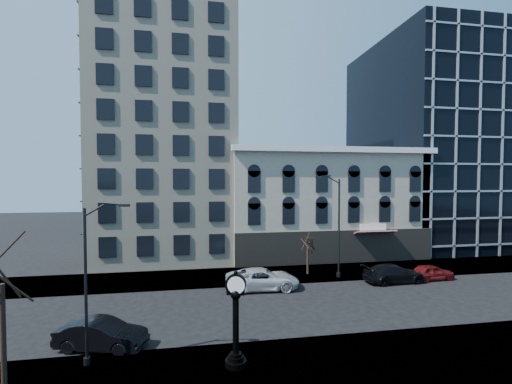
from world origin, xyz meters
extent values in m
plane|color=black|center=(0.00, 0.00, 0.00)|extent=(160.00, 160.00, 0.00)
cube|color=gray|center=(0.00, 8.00, 0.06)|extent=(160.00, 6.00, 0.12)
cube|color=gray|center=(0.00, -8.00, 0.06)|extent=(160.00, 6.00, 0.12)
cube|color=beige|center=(-6.00, 19.00, 19.00)|extent=(15.00, 15.00, 38.00)
cube|color=#B2A893|center=(12.00, 16.00, 6.00)|extent=(22.00, 10.00, 12.00)
cube|color=white|center=(12.00, 10.80, 12.20)|extent=(22.60, 0.80, 0.60)
cube|color=black|center=(12.00, 10.95, 1.80)|extent=(22.00, 0.30, 3.60)
cube|color=maroon|center=(16.00, 10.40, 3.40)|extent=(4.50, 1.18, 0.55)
cube|color=black|center=(32.00, 21.00, 14.00)|extent=(20.00, 20.00, 28.00)
cylinder|color=black|center=(-0.91, -7.30, 0.26)|extent=(1.04, 1.04, 0.28)
cylinder|color=black|center=(-0.91, -7.30, 0.50)|extent=(0.76, 0.76, 0.19)
cylinder|color=black|center=(-0.91, -7.30, 0.67)|extent=(0.57, 0.57, 0.15)
cylinder|color=black|center=(-0.91, -7.30, 2.10)|extent=(0.30, 0.30, 2.74)
sphere|color=black|center=(-0.91, -7.30, 3.57)|extent=(0.53, 0.53, 0.53)
cube|color=black|center=(-0.91, -7.30, 3.66)|extent=(0.87, 0.42, 0.24)
cylinder|color=black|center=(-0.91, -7.30, 4.04)|extent=(1.03, 0.55, 0.98)
cylinder|color=white|center=(-0.91, -7.46, 4.04)|extent=(0.81, 0.24, 0.83)
cylinder|color=white|center=(-0.91, -7.14, 4.04)|extent=(0.81, 0.24, 0.83)
sphere|color=black|center=(-0.91, -7.30, 4.60)|extent=(0.19, 0.19, 0.19)
cylinder|color=black|center=(-7.94, -6.00, 3.88)|extent=(0.14, 0.14, 7.52)
cylinder|color=black|center=(-7.94, -6.00, 0.29)|extent=(0.31, 0.31, 0.35)
cube|color=black|center=(-6.31, -6.32, 7.77)|extent=(0.51, 0.28, 0.12)
cylinder|color=black|center=(10.00, 6.00, 4.59)|extent=(0.17, 0.17, 8.93)
cylinder|color=black|center=(10.00, 6.00, 0.33)|extent=(0.37, 0.37, 0.42)
cube|color=black|center=(8.03, 6.12, 9.21)|extent=(0.58, 0.26, 0.15)
cylinder|color=#312118|center=(-10.67, -7.66, 2.40)|extent=(0.22, 0.22, 4.55)
cylinder|color=#312118|center=(7.55, 7.46, 1.45)|extent=(0.23, 0.23, 2.65)
imported|color=black|center=(-7.73, -4.24, 0.77)|extent=(4.96, 2.81, 1.55)
imported|color=silver|center=(2.56, 4.10, 0.84)|extent=(6.19, 3.09, 1.68)
imported|color=black|center=(14.26, 3.98, 0.79)|extent=(5.52, 2.42, 1.58)
imported|color=maroon|center=(18.03, 4.12, 0.69)|extent=(4.13, 1.89, 1.37)
camera|label=1|loc=(-2.67, -23.22, 8.96)|focal=24.00mm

